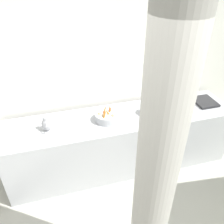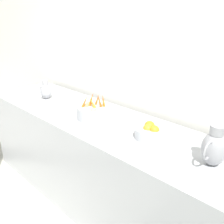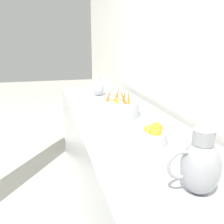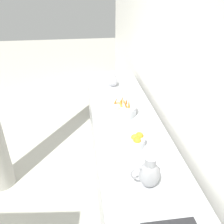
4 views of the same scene
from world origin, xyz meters
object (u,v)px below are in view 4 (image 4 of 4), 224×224
Objects in this scene: vegetable_colander at (123,109)px; metal_pitcher_tall at (149,173)px; orange_bowl at (135,140)px; metal_pitcher_short at (113,81)px.

vegetable_colander is 1.05m from metal_pitcher_tall.
metal_pitcher_tall is (-0.01, 1.05, 0.05)m from vegetable_colander.
orange_bowl is (-0.02, 0.57, -0.01)m from vegetable_colander.
metal_pitcher_short is at bearing -89.74° from metal_pitcher_tall.
orange_bowl is 0.96× the size of metal_pitcher_short.
vegetable_colander reaches higher than metal_pitcher_short.
metal_pitcher_short is at bearing -89.11° from orange_bowl.
metal_pitcher_tall reaches higher than metal_pitcher_short.
metal_pitcher_short is at bearing -89.89° from vegetable_colander.
orange_bowl is 0.76× the size of metal_pitcher_tall.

